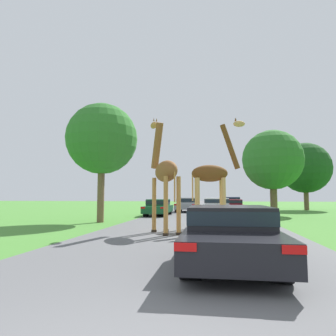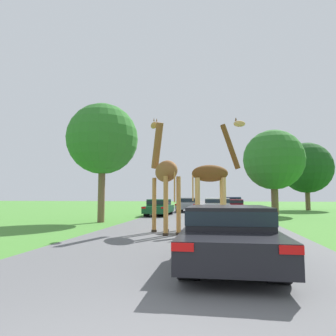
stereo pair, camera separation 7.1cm
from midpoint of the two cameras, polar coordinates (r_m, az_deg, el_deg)
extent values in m
cube|color=#5B5B5E|center=(31.98, 6.88, -7.99)|extent=(8.30, 120.00, 0.00)
cylinder|color=#B77F3D|center=(12.71, -2.82, -7.01)|extent=(0.17, 0.17, 2.28)
cylinder|color=#2D2319|center=(12.78, -2.84, -11.88)|extent=(0.23, 0.23, 0.10)
cylinder|color=#B77F3D|center=(12.91, -0.53, -6.99)|extent=(0.17, 0.17, 2.28)
cylinder|color=#2D2319|center=(12.99, -0.53, -11.78)|extent=(0.23, 0.23, 0.10)
cylinder|color=#B77F3D|center=(11.57, -0.60, -7.19)|extent=(0.17, 0.17, 2.28)
cylinder|color=#2D2319|center=(11.65, -0.61, -12.53)|extent=(0.23, 0.23, 0.10)
cylinder|color=#B77F3D|center=(11.80, 1.87, -7.15)|extent=(0.17, 0.17, 2.28)
cylinder|color=#2D2319|center=(11.88, 1.88, -12.39)|extent=(0.23, 0.23, 0.10)
ellipsoid|color=brown|center=(12.28, -0.56, -0.63)|extent=(1.49, 1.83, 0.88)
cylinder|color=brown|center=(13.32, -2.22, 4.27)|extent=(0.76, 0.96, 2.04)
ellipsoid|color=#B77F3D|center=(13.91, -2.87, 8.13)|extent=(0.50, 0.60, 0.30)
cylinder|color=#B77F3D|center=(11.48, 1.10, -3.43)|extent=(0.06, 0.06, 1.25)
cone|color=brown|center=(13.79, -2.87, 9.23)|extent=(0.07, 0.07, 0.16)
cone|color=brown|center=(13.84, -2.35, 9.18)|extent=(0.07, 0.07, 0.16)
cylinder|color=tan|center=(14.66, 10.07, -6.56)|extent=(0.20, 0.20, 2.35)
cylinder|color=#2D2319|center=(14.73, 10.14, -10.91)|extent=(0.26, 0.26, 0.12)
cylinder|color=tan|center=(14.02, 10.45, -6.61)|extent=(0.20, 0.20, 2.35)
cylinder|color=#2D2319|center=(14.09, 10.53, -11.16)|extent=(0.26, 0.26, 0.12)
cylinder|color=tan|center=(14.54, 5.37, -6.63)|extent=(0.20, 0.20, 2.35)
cylinder|color=#2D2319|center=(14.60, 5.41, -11.01)|extent=(0.26, 0.26, 0.12)
cylinder|color=tan|center=(13.89, 5.54, -6.69)|extent=(0.20, 0.20, 2.35)
cylinder|color=#2D2319|center=(13.96, 5.58, -11.28)|extent=(0.26, 0.26, 0.12)
ellipsoid|color=brown|center=(14.30, 7.79, -1.02)|extent=(1.78, 0.95, 0.80)
cylinder|color=brown|center=(14.58, 11.59, 4.01)|extent=(0.95, 0.36, 2.19)
ellipsoid|color=tan|center=(14.88, 13.25, 8.19)|extent=(0.58, 0.30, 0.30)
cylinder|color=tan|center=(14.20, 4.57, -3.64)|extent=(0.07, 0.07, 1.30)
cone|color=brown|center=(14.97, 12.55, 9.00)|extent=(0.07, 0.07, 0.16)
cone|color=brown|center=(14.84, 12.64, 9.13)|extent=(0.07, 0.07, 0.16)
cube|color=black|center=(7.07, 11.38, -13.15)|extent=(1.95, 4.64, 0.54)
cube|color=black|center=(7.02, 11.30, -9.07)|extent=(1.75, 2.09, 0.47)
cube|color=#19232D|center=(7.01, 11.30, -8.88)|extent=(1.77, 2.11, 0.28)
cube|color=red|center=(4.75, 2.87, -14.82)|extent=(0.35, 0.03, 0.13)
cube|color=red|center=(4.86, 22.54, -14.20)|extent=(0.35, 0.03, 0.13)
cylinder|color=black|center=(8.48, 5.50, -13.40)|extent=(0.39, 0.64, 0.64)
cylinder|color=black|center=(8.54, 16.26, -13.15)|extent=(0.39, 0.64, 0.64)
cylinder|color=black|center=(5.74, 4.03, -17.32)|extent=(0.39, 0.64, 0.64)
cylinder|color=black|center=(5.84, 20.16, -16.83)|extent=(0.39, 0.64, 0.64)
cube|color=silver|center=(20.74, 9.14, -7.75)|extent=(1.76, 4.12, 0.65)
cube|color=silver|center=(20.73, 9.12, -6.26)|extent=(1.58, 1.85, 0.43)
cube|color=#19232D|center=(20.73, 9.12, -6.20)|extent=(1.60, 1.87, 0.26)
cube|color=red|center=(18.67, 6.99, -7.34)|extent=(0.32, 0.03, 0.16)
cube|color=red|center=(18.69, 11.44, -7.27)|extent=(0.32, 0.03, 0.16)
cylinder|color=black|center=(21.99, 7.26, -8.35)|extent=(0.35, 0.67, 0.67)
cylinder|color=black|center=(22.01, 10.96, -8.29)|extent=(0.35, 0.67, 0.67)
cylinder|color=black|center=(19.53, 7.12, -8.74)|extent=(0.35, 0.67, 0.67)
cylinder|color=black|center=(19.55, 11.29, -8.68)|extent=(0.35, 0.67, 0.67)
cube|color=gray|center=(28.64, 3.55, -7.23)|extent=(1.98, 4.11, 0.51)
cube|color=gray|center=(28.63, 3.54, -6.20)|extent=(1.78, 1.85, 0.53)
cube|color=#19232D|center=(28.63, 3.54, -6.14)|extent=(1.80, 1.87, 0.32)
cube|color=red|center=(26.66, 1.42, -7.00)|extent=(0.36, 0.03, 0.12)
cube|color=red|center=(26.52, 4.93, -6.99)|extent=(0.36, 0.03, 0.12)
cylinder|color=black|center=(29.95, 2.23, -7.54)|extent=(0.40, 0.70, 0.70)
cylinder|color=black|center=(29.83, 5.28, -7.53)|extent=(0.40, 0.70, 0.70)
cylinder|color=black|center=(27.50, 1.68, -7.74)|extent=(0.40, 0.70, 0.70)
cylinder|color=black|center=(27.36, 5.00, -7.74)|extent=(0.40, 0.70, 0.70)
cube|color=maroon|center=(25.90, 11.90, -7.37)|extent=(1.84, 4.03, 0.53)
cube|color=maroon|center=(25.89, 11.88, -6.33)|extent=(1.66, 1.81, 0.41)
cube|color=#19232D|center=(25.89, 11.88, -6.28)|extent=(1.68, 1.83, 0.25)
cube|color=red|center=(23.84, 10.37, -7.13)|extent=(0.33, 0.03, 0.13)
cube|color=red|center=(23.94, 14.01, -7.05)|extent=(0.33, 0.03, 0.13)
cylinder|color=black|center=(27.09, 10.18, -7.77)|extent=(0.37, 0.63, 0.63)
cylinder|color=black|center=(27.17, 13.32, -7.70)|extent=(0.37, 0.63, 0.63)
cylinder|color=black|center=(24.67, 10.36, -8.01)|extent=(0.37, 0.63, 0.63)
cylinder|color=black|center=(24.76, 13.80, -7.94)|extent=(0.37, 0.63, 0.63)
cube|color=navy|center=(30.91, 11.95, -7.03)|extent=(1.71, 3.99, 0.55)
cube|color=navy|center=(30.90, 11.93, -5.98)|extent=(1.53, 1.80, 0.59)
cube|color=#19232D|center=(30.90, 11.93, -5.92)|extent=(1.55, 1.82, 0.35)
cube|color=red|center=(28.87, 10.80, -6.80)|extent=(0.31, 0.03, 0.13)
cube|color=red|center=(28.96, 13.58, -6.74)|extent=(0.31, 0.03, 0.13)
cylinder|color=black|center=(32.08, 10.60, -7.40)|extent=(0.34, 0.59, 0.59)
cylinder|color=black|center=(32.16, 13.05, -7.35)|extent=(0.34, 0.59, 0.59)
cylinder|color=black|center=(29.69, 10.78, -7.57)|extent=(0.34, 0.59, 0.59)
cylinder|color=black|center=(29.78, 13.42, -7.51)|extent=(0.34, 0.59, 0.59)
cube|color=#144C28|center=(23.39, -1.95, -7.81)|extent=(1.73, 4.50, 0.51)
cube|color=#144C28|center=(23.38, -1.95, -6.58)|extent=(1.55, 2.02, 0.49)
cube|color=#19232D|center=(23.38, -1.95, -6.52)|extent=(1.57, 2.04, 0.30)
cube|color=red|center=(21.32, -4.93, -7.55)|extent=(0.31, 0.03, 0.12)
cube|color=red|center=(21.04, -1.15, -7.60)|extent=(0.31, 0.03, 0.12)
cylinder|color=black|center=(24.86, -2.97, -8.14)|extent=(0.35, 0.57, 0.57)
cylinder|color=black|center=(24.62, 0.21, -8.18)|extent=(0.35, 0.57, 0.57)
cylinder|color=black|center=(22.22, -4.35, -8.47)|extent=(0.35, 0.57, 0.57)
cylinder|color=black|center=(21.96, -0.80, -8.53)|extent=(0.35, 0.57, 0.57)
cylinder|color=brown|center=(35.14, 24.76, -4.28)|extent=(0.49, 0.49, 3.70)
sphere|color=#194719|center=(35.26, 24.59, 0.04)|extent=(5.38, 5.38, 5.38)
cylinder|color=brown|center=(25.54, 19.38, -4.26)|extent=(0.55, 0.55, 3.70)
sphere|color=#2D7028|center=(25.71, 19.21, 1.50)|extent=(4.84, 4.84, 4.84)
cylinder|color=brown|center=(17.75, -12.76, -3.25)|extent=(0.40, 0.40, 4.23)
sphere|color=#2D7028|center=(18.05, -12.58, 5.46)|extent=(4.14, 4.14, 4.14)
camera|label=1|loc=(0.04, -90.16, 0.02)|focal=32.00mm
camera|label=2|loc=(0.04, 89.84, -0.02)|focal=32.00mm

